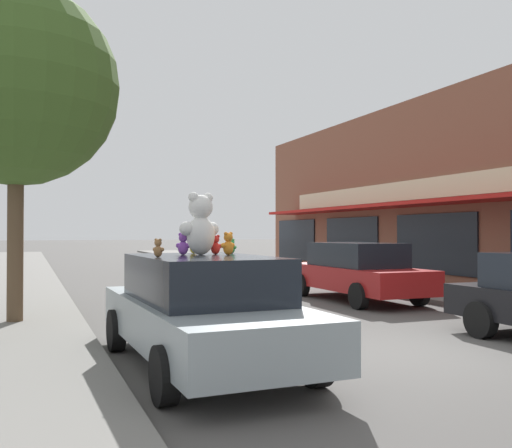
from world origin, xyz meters
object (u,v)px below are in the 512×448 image
(teddy_bear_brown, at_px, (158,248))
(teddy_bear_red, at_px, (215,245))
(plush_art_car, at_px, (203,309))
(street_tree, at_px, (16,86))
(teddy_bear_orange, at_px, (228,244))
(teddy_bear_yellow, at_px, (193,245))
(teddy_bear_green, at_px, (232,246))
(teddy_bear_purple, at_px, (183,244))
(parked_car_far_center, at_px, (356,271))
(teddy_bear_giant, at_px, (200,225))

(teddy_bear_brown, relative_size, teddy_bear_red, 0.85)
(plush_art_car, xyz_separation_m, street_tree, (-2.37, 4.23, 3.74))
(teddy_bear_orange, bearing_deg, teddy_bear_yellow, -91.79)
(teddy_bear_green, relative_size, teddy_bear_red, 0.78)
(teddy_bear_orange, bearing_deg, teddy_bear_brown, -4.28)
(teddy_bear_yellow, bearing_deg, teddy_bear_red, 58.09)
(street_tree, bearing_deg, teddy_bear_red, -54.29)
(teddy_bear_yellow, distance_m, teddy_bear_purple, 0.52)
(street_tree, bearing_deg, teddy_bear_green, -49.14)
(teddy_bear_yellow, xyz_separation_m, teddy_bear_brown, (-0.76, -1.09, -0.02))
(teddy_bear_yellow, bearing_deg, teddy_bear_green, 103.93)
(teddy_bear_yellow, relative_size, street_tree, 0.04)
(teddy_bear_purple, relative_size, parked_car_far_center, 0.07)
(teddy_bear_brown, xyz_separation_m, teddy_bear_red, (0.96, 0.65, 0.02))
(parked_car_far_center, bearing_deg, teddy_bear_giant, -138.04)
(teddy_bear_brown, relative_size, teddy_bear_green, 1.08)
(teddy_bear_purple, bearing_deg, teddy_bear_giant, -157.88)
(teddy_bear_green, distance_m, street_tree, 5.48)
(teddy_bear_red, distance_m, teddy_bear_orange, 0.34)
(teddy_bear_green, distance_m, teddy_bear_red, 0.42)
(plush_art_car, distance_m, parked_car_far_center, 7.95)
(teddy_bear_red, bearing_deg, teddy_bear_green, -138.18)
(plush_art_car, distance_m, teddy_bear_yellow, 1.24)
(teddy_bear_giant, bearing_deg, teddy_bear_purple, -36.03)
(parked_car_far_center, bearing_deg, teddy_bear_brown, -138.37)
(teddy_bear_purple, relative_size, teddy_bear_orange, 0.96)
(teddy_bear_purple, height_order, teddy_bear_red, teddy_bear_purple)
(teddy_bear_yellow, bearing_deg, teddy_bear_giant, 28.75)
(teddy_bear_orange, bearing_deg, plush_art_car, -1.13)
(teddy_bear_green, relative_size, teddy_bear_orange, 0.68)
(plush_art_car, relative_size, teddy_bear_giant, 5.46)
(plush_art_car, height_order, teddy_bear_yellow, teddy_bear_yellow)
(teddy_bear_giant, relative_size, street_tree, 0.14)
(teddy_bear_yellow, xyz_separation_m, teddy_bear_green, (0.53, -0.19, -0.02))
(teddy_bear_yellow, distance_m, street_tree, 5.07)
(teddy_bear_yellow, relative_size, teddy_bear_brown, 1.13)
(teddy_bear_giant, xyz_separation_m, parked_car_far_center, (5.66, 5.09, -1.09))
(teddy_bear_brown, height_order, street_tree, street_tree)
(teddy_bear_yellow, height_order, teddy_bear_red, teddy_bear_red)
(parked_car_far_center, xyz_separation_m, street_tree, (-8.11, -1.27, 3.72))
(teddy_bear_giant, xyz_separation_m, teddy_bear_brown, (-0.72, -0.58, -0.30))
(teddy_bear_yellow, height_order, teddy_bear_brown, teddy_bear_yellow)
(teddy_bear_brown, distance_m, parked_car_far_center, 8.57)
(teddy_bear_orange, bearing_deg, teddy_bear_green, -135.33)
(teddy_bear_yellow, distance_m, parked_car_far_center, 7.29)
(teddy_bear_green, xyz_separation_m, parked_car_far_center, (5.09, 4.77, -0.78))
(teddy_bear_brown, distance_m, street_tree, 5.57)
(teddy_bear_brown, bearing_deg, teddy_bear_green, -93.10)
(teddy_bear_green, bearing_deg, street_tree, 7.85)
(parked_car_far_center, bearing_deg, teddy_bear_orange, -134.98)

